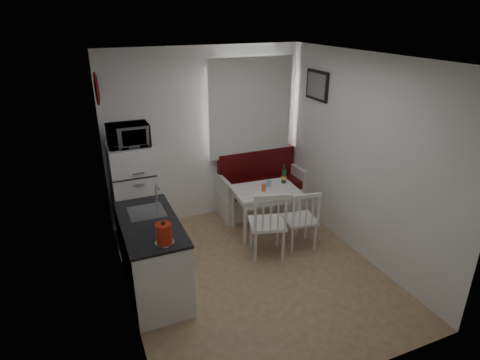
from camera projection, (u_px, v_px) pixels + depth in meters
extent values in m
cube|color=#8D704B|center=(253.00, 272.00, 5.04)|extent=(3.00, 3.50, 0.02)
cube|color=white|center=(257.00, 57.00, 4.03)|extent=(3.00, 3.50, 0.02)
cube|color=white|center=(206.00, 136.00, 6.02)|extent=(3.00, 0.02, 2.60)
cube|color=white|center=(352.00, 257.00, 3.05)|extent=(3.00, 0.02, 2.60)
cube|color=white|center=(119.00, 199.00, 4.00)|extent=(0.02, 3.50, 2.60)
cube|color=white|center=(362.00, 159.00, 5.07)|extent=(0.02, 3.50, 2.60)
cube|color=white|center=(249.00, 111.00, 6.12)|extent=(1.22, 0.06, 1.47)
cube|color=white|center=(251.00, 108.00, 6.04)|extent=(1.35, 0.02, 1.50)
cube|color=white|center=(153.00, 258.00, 4.57)|extent=(0.60, 1.30, 0.86)
cube|color=black|center=(149.00, 223.00, 4.39)|extent=(0.62, 1.32, 0.03)
cube|color=#99999E|center=(147.00, 216.00, 4.62)|extent=(0.40, 0.40, 0.10)
cylinder|color=silver|center=(156.00, 193.00, 4.77)|extent=(0.02, 0.02, 0.26)
cylinder|color=navy|center=(97.00, 89.00, 4.90)|extent=(0.03, 0.40, 0.40)
cube|color=black|center=(317.00, 85.00, 5.71)|extent=(0.04, 0.52, 0.42)
cube|color=white|center=(261.00, 200.00, 6.52)|extent=(1.38, 0.53, 0.38)
cube|color=#4C0B0A|center=(261.00, 186.00, 6.42)|extent=(1.31, 0.49, 0.13)
cube|color=#4C0B0A|center=(256.00, 164.00, 6.47)|extent=(1.31, 0.11, 0.49)
cube|color=white|center=(265.00, 190.00, 5.74)|extent=(0.95, 0.70, 0.04)
cube|color=white|center=(265.00, 195.00, 5.77)|extent=(0.85, 0.60, 0.11)
cylinder|color=white|center=(265.00, 211.00, 5.87)|extent=(0.05, 0.05, 0.64)
cube|color=white|center=(267.00, 223.00, 5.24)|extent=(0.55, 0.53, 0.04)
cube|color=white|center=(275.00, 212.00, 4.98)|extent=(0.43, 0.15, 0.47)
cube|color=white|center=(300.00, 219.00, 5.44)|extent=(0.46, 0.44, 0.04)
cube|color=white|center=(308.00, 209.00, 5.20)|extent=(0.39, 0.09, 0.43)
cube|color=white|center=(134.00, 194.00, 5.53)|extent=(0.56, 0.56, 1.41)
imported|color=white|center=(128.00, 135.00, 5.16)|extent=(0.52, 0.35, 0.29)
cylinder|color=#A7230D|center=(164.00, 234.00, 3.91)|extent=(0.19, 0.19, 0.25)
cylinder|color=#D85F24|center=(264.00, 188.00, 5.65)|extent=(0.06, 0.06, 0.10)
cylinder|color=#89C3E9|center=(269.00, 183.00, 5.78)|extent=(0.06, 0.06, 0.10)
cylinder|color=white|center=(246.00, 191.00, 5.64)|extent=(0.22, 0.22, 0.02)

